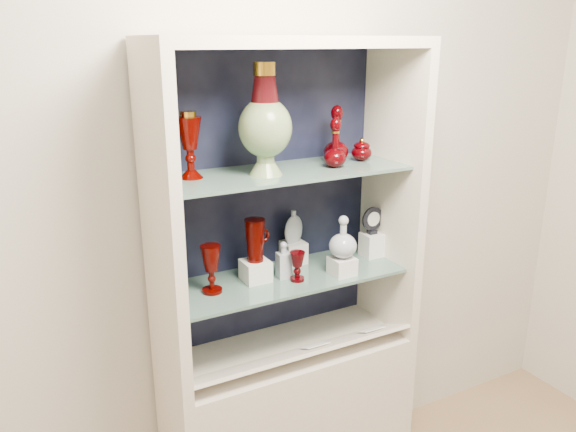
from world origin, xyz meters
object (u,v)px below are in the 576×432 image
cobalt_goblet (173,276)px  ruby_goblet_small (297,266)px  ruby_goblet_tall (211,269)px  flat_flask (294,226)px  pedestal_lamp_left (162,143)px  enamel_urn (265,120)px  clear_square_bottle (284,260)px  ruby_decanter_a (337,131)px  pedestal_lamp_right (190,145)px  ruby_pitcher (255,240)px  cameo_medallion (373,220)px  lidded_bowl (362,149)px  clear_round_decanter (343,238)px  ruby_decanter_b (335,141)px

cobalt_goblet → ruby_goblet_small: cobalt_goblet is taller
ruby_goblet_tall → flat_flask: 0.42m
pedestal_lamp_left → ruby_goblet_tall: pedestal_lamp_left is taller
enamel_urn → clear_square_bottle: 0.55m
ruby_decanter_a → pedestal_lamp_right: bearing=179.0°
flat_flask → pedestal_lamp_left: bearing=169.2°
ruby_pitcher → cameo_medallion: (0.54, 0.00, -0.00)m
pedestal_lamp_left → flat_flask: 0.66m
ruby_goblet_tall → lidded_bowl: bearing=1.6°
clear_round_decanter → cameo_medallion: (0.22, 0.11, 0.01)m
ruby_goblet_small → flat_flask: (0.07, 0.17, 0.10)m
ruby_goblet_small → pedestal_lamp_right: bearing=163.7°
ruby_decanter_a → flat_flask: bearing=154.8°
flat_flask → cameo_medallion: flat_flask is taller
ruby_goblet_small → clear_round_decanter: size_ratio=0.71×
ruby_goblet_small → flat_flask: size_ratio=0.83×
lidded_bowl → ruby_goblet_small: (-0.33, -0.07, -0.41)m
flat_flask → ruby_goblet_small: bearing=-132.2°
ruby_decanter_a → ruby_goblet_tall: (-0.55, -0.04, -0.45)m
ruby_decanter_b → ruby_goblet_tall: ruby_decanter_b is taller
lidded_bowl → clear_square_bottle: size_ratio=0.63×
pedestal_lamp_left → clear_square_bottle: 0.64m
pedestal_lamp_right → ruby_decanter_b: size_ratio=1.17×
clear_square_bottle → cameo_medallion: 0.44m
lidded_bowl → flat_flask: lidded_bowl is taller
pedestal_lamp_right → enamel_urn: size_ratio=0.59×
ruby_goblet_small → cameo_medallion: 0.42m
lidded_bowl → ruby_goblet_tall: bearing=-178.4°
pedestal_lamp_left → ruby_goblet_small: (0.46, -0.10, -0.49)m
lidded_bowl → clear_round_decanter: lidded_bowl is taller
pedestal_lamp_right → ruby_goblet_small: size_ratio=1.98×
cameo_medallion → ruby_goblet_tall: bearing=-179.5°
ruby_decanter_a → clear_square_bottle: bearing=-170.0°
pedestal_lamp_right → cobalt_goblet: pedestal_lamp_right is taller
ruby_decanter_a → ruby_pitcher: 0.53m
enamel_urn → lidded_bowl: 0.47m
ruby_decanter_a → cobalt_goblet: ruby_decanter_a is taller
cobalt_goblet → clear_square_bottle: cobalt_goblet is taller
lidded_bowl → pedestal_lamp_left: bearing=178.2°
lidded_bowl → ruby_pitcher: 0.56m
ruby_decanter_a → pedestal_lamp_left: bearing=179.8°
enamel_urn → ruby_pitcher: 0.45m
pedestal_lamp_left → ruby_decanter_b: bearing=-7.3°
pedestal_lamp_right → clear_round_decanter: pedestal_lamp_right is taller
pedestal_lamp_left → flat_flask: size_ratio=1.87×
lidded_bowl → cameo_medallion: lidded_bowl is taller
ruby_decanter_b → cobalt_goblet: (-0.63, 0.05, -0.43)m
ruby_goblet_tall → clear_square_bottle: 0.29m
ruby_goblet_tall → clear_round_decanter: size_ratio=1.11×
pedestal_lamp_right → ruby_decanter_a: size_ratio=0.93×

